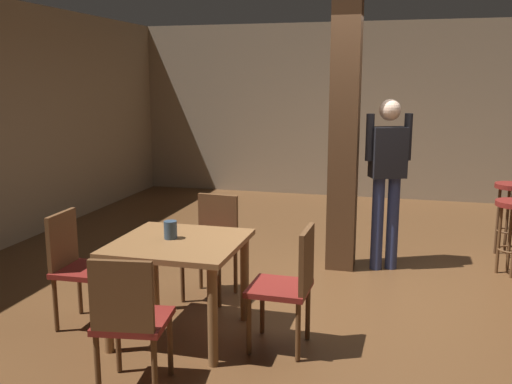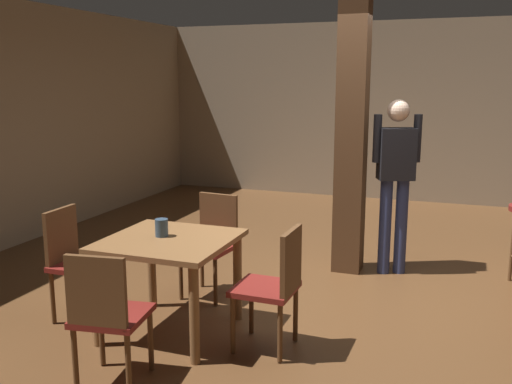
{
  "view_description": "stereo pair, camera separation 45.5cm",
  "coord_description": "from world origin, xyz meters",
  "px_view_note": "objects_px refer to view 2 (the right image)",
  "views": [
    {
      "loc": [
        0.44,
        -4.9,
        1.91
      ],
      "look_at": [
        -0.82,
        -0.11,
        0.93
      ],
      "focal_mm": 40.0,
      "sensor_mm": 36.0,
      "label": 1
    },
    {
      "loc": [
        0.88,
        -4.77,
        1.91
      ],
      "look_at": [
        -0.82,
        -0.11,
        0.93
      ],
      "focal_mm": 40.0,
      "sensor_mm": 36.0,
      "label": 2
    }
  ],
  "objects_px": {
    "chair_west": "(75,257)",
    "chair_south": "(106,312)",
    "chair_east": "(275,282)",
    "standing_person": "(396,174)",
    "dining_table": "(170,255)",
    "chair_north": "(212,239)",
    "napkin_cup": "(162,228)"
  },
  "relations": [
    {
      "from": "chair_west",
      "to": "chair_south",
      "type": "relative_size",
      "value": 1.0
    },
    {
      "from": "chair_west",
      "to": "chair_east",
      "type": "bearing_deg",
      "value": 0.13
    },
    {
      "from": "chair_east",
      "to": "standing_person",
      "type": "bearing_deg",
      "value": 73.68
    },
    {
      "from": "dining_table",
      "to": "chair_south",
      "type": "height_order",
      "value": "chair_south"
    },
    {
      "from": "chair_north",
      "to": "chair_west",
      "type": "relative_size",
      "value": 1.0
    },
    {
      "from": "dining_table",
      "to": "napkin_cup",
      "type": "bearing_deg",
      "value": 158.03
    },
    {
      "from": "dining_table",
      "to": "standing_person",
      "type": "distance_m",
      "value": 2.46
    },
    {
      "from": "dining_table",
      "to": "napkin_cup",
      "type": "distance_m",
      "value": 0.21
    },
    {
      "from": "dining_table",
      "to": "napkin_cup",
      "type": "height_order",
      "value": "napkin_cup"
    },
    {
      "from": "chair_east",
      "to": "napkin_cup",
      "type": "relative_size",
      "value": 6.63
    },
    {
      "from": "chair_west",
      "to": "standing_person",
      "type": "relative_size",
      "value": 0.52
    },
    {
      "from": "chair_north",
      "to": "napkin_cup",
      "type": "relative_size",
      "value": 6.63
    },
    {
      "from": "chair_south",
      "to": "chair_north",
      "type": "bearing_deg",
      "value": 91.88
    },
    {
      "from": "chair_south",
      "to": "napkin_cup",
      "type": "bearing_deg",
      "value": 96.71
    },
    {
      "from": "chair_north",
      "to": "standing_person",
      "type": "xyz_separation_m",
      "value": [
        1.45,
        1.13,
        0.5
      ]
    },
    {
      "from": "chair_east",
      "to": "standing_person",
      "type": "distance_m",
      "value": 2.12
    },
    {
      "from": "chair_south",
      "to": "standing_person",
      "type": "height_order",
      "value": "standing_person"
    },
    {
      "from": "chair_west",
      "to": "standing_person",
      "type": "bearing_deg",
      "value": 41.14
    },
    {
      "from": "chair_north",
      "to": "chair_west",
      "type": "bearing_deg",
      "value": -133.92
    },
    {
      "from": "standing_person",
      "to": "napkin_cup",
      "type": "bearing_deg",
      "value": -127.73
    },
    {
      "from": "dining_table",
      "to": "chair_west",
      "type": "distance_m",
      "value": 0.86
    },
    {
      "from": "napkin_cup",
      "to": "chair_north",
      "type": "bearing_deg",
      "value": 86.52
    },
    {
      "from": "dining_table",
      "to": "chair_south",
      "type": "bearing_deg",
      "value": -88.21
    },
    {
      "from": "chair_north",
      "to": "chair_east",
      "type": "relative_size",
      "value": 1.0
    },
    {
      "from": "chair_east",
      "to": "chair_south",
      "type": "relative_size",
      "value": 1.0
    },
    {
      "from": "chair_west",
      "to": "chair_south",
      "type": "bearing_deg",
      "value": -43.8
    },
    {
      "from": "chair_west",
      "to": "napkin_cup",
      "type": "height_order",
      "value": "chair_west"
    },
    {
      "from": "chair_east",
      "to": "napkin_cup",
      "type": "bearing_deg",
      "value": 177.21
    },
    {
      "from": "napkin_cup",
      "to": "standing_person",
      "type": "xyz_separation_m",
      "value": [
        1.5,
        1.94,
        0.19
      ]
    },
    {
      "from": "chair_east",
      "to": "dining_table",
      "type": "bearing_deg",
      "value": 179.1
    },
    {
      "from": "chair_east",
      "to": "chair_north",
      "type": "bearing_deg",
      "value": 135.61
    },
    {
      "from": "standing_person",
      "to": "chair_south",
      "type": "bearing_deg",
      "value": -116.23
    }
  ]
}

